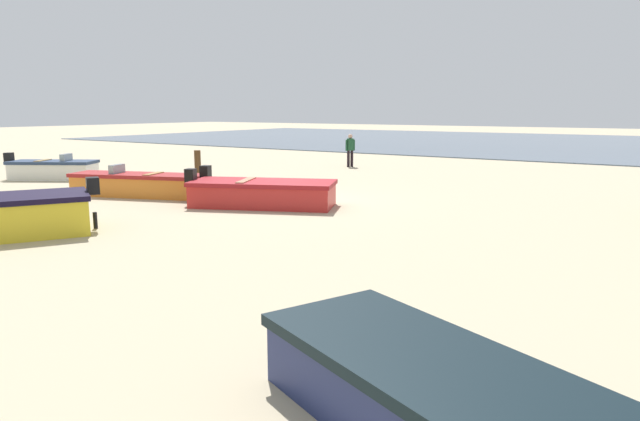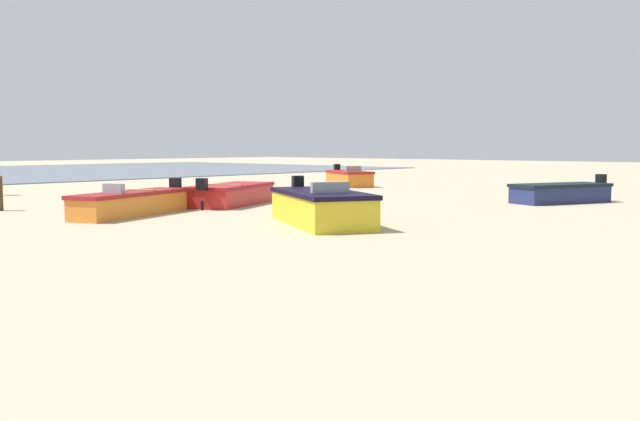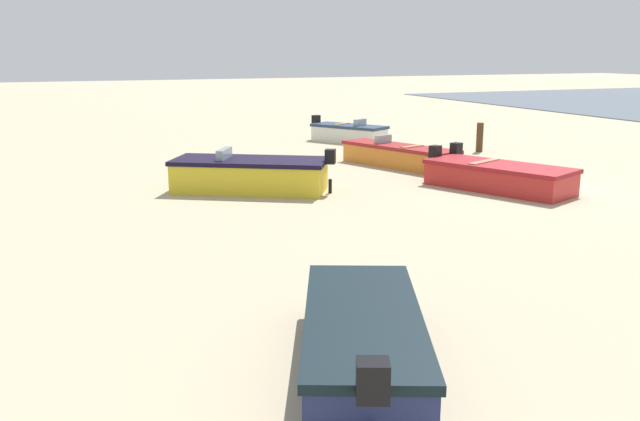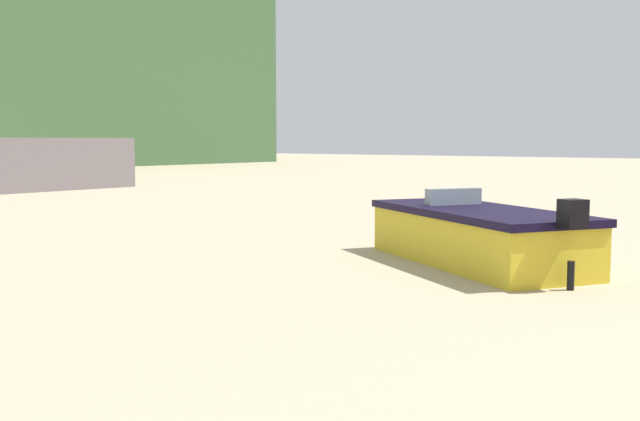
# 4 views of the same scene
# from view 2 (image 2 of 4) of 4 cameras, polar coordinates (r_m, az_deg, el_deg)

# --- Properties ---
(ground_plane) EXTENTS (160.00, 160.00, 0.00)m
(ground_plane) POSITION_cam_2_polar(r_m,az_deg,el_deg) (26.13, -8.43, 0.62)
(ground_plane) COLOR tan
(boat_navy_0) EXTENTS (4.16, 2.87, 1.05)m
(boat_navy_0) POSITION_cam_2_polar(r_m,az_deg,el_deg) (27.41, 19.35, 1.38)
(boat_navy_0) COLOR navy
(boat_navy_0) RESTS_ON ground
(boat_orange_1) EXTENTS (3.14, 3.91, 1.14)m
(boat_orange_1) POSITION_cam_2_polar(r_m,az_deg,el_deg) (36.87, 2.42, 2.70)
(boat_orange_1) COLOR orange
(boat_orange_1) RESTS_ON ground
(boat_orange_2) EXTENTS (4.78, 2.63, 1.07)m
(boat_orange_2) POSITION_cam_2_polar(r_m,az_deg,el_deg) (21.86, -15.40, 0.60)
(boat_orange_2) COLOR orange
(boat_orange_2) RESTS_ON ground
(boat_yellow_3) EXTENTS (3.72, 4.64, 1.24)m
(boat_yellow_3) POSITION_cam_2_polar(r_m,az_deg,el_deg) (18.65, 0.09, 0.26)
(boat_yellow_3) COLOR gold
(boat_yellow_3) RESTS_ON ground
(boat_red_4) EXTENTS (4.52, 3.19, 1.07)m
(boat_red_4) POSITION_cam_2_polar(r_m,az_deg,el_deg) (25.17, -7.38, 1.34)
(boat_red_4) COLOR red
(boat_red_4) RESTS_ON ground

